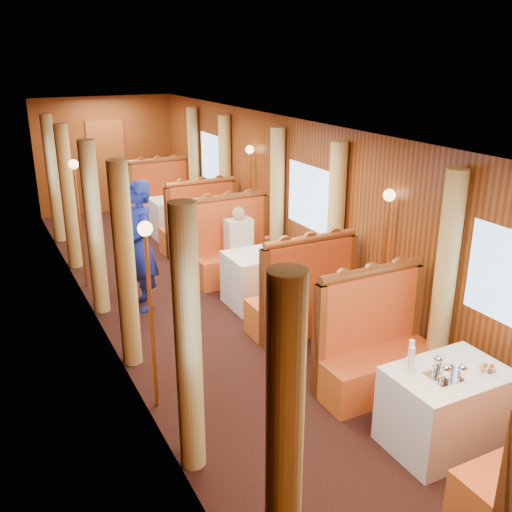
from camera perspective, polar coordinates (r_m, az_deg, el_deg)
floor at (r=7.92m, az=-4.03°, el=-5.63°), size 3.00×12.00×0.01m
ceiling at (r=7.21m, az=-4.51°, el=12.63°), size 3.00×12.00×0.01m
wall_far at (r=13.07m, az=-14.74°, el=9.74°), size 3.00×0.01×2.50m
wall_left at (r=7.05m, az=-15.55°, el=1.37°), size 0.01×12.00×2.50m
wall_right at (r=8.14m, az=5.54°, el=4.44°), size 0.01×12.00×2.50m
doorway_far at (r=13.09m, az=-14.61°, el=8.64°), size 0.80×0.04×2.00m
table_near at (r=5.56m, az=18.42°, el=-14.21°), size 1.05×0.72×0.75m
banquette_near_aft at (r=6.16m, az=11.81°, el=-9.46°), size 1.30×0.55×1.34m
table_mid at (r=8.06m, az=0.82°, el=-2.19°), size 1.05×0.72×0.75m
banquette_mid_fwd at (r=7.23m, az=4.58°, el=-4.51°), size 1.30×0.55×1.34m
banquette_mid_aft at (r=8.89m, az=-2.23°, el=0.28°), size 1.30×0.55×1.34m
table_far at (r=11.11m, az=-7.65°, el=3.87°), size 1.05×0.72×0.75m
banquette_far_fwd at (r=10.18m, az=-5.72°, el=2.75°), size 1.30×0.55×1.34m
banquette_far_aft at (r=12.03m, az=-9.30°, el=5.25°), size 1.30×0.55×1.34m
tea_tray at (r=5.28m, az=18.58°, el=-11.32°), size 0.35×0.27×0.01m
teapot_left at (r=5.19m, az=18.44°, el=-11.19°), size 0.15×0.11×0.12m
teapot_right at (r=5.26m, az=19.88°, el=-10.99°), size 0.14×0.11×0.11m
teapot_back at (r=5.31m, az=17.73°, el=-10.37°), size 0.17×0.14×0.12m
fruit_plate at (r=5.47m, az=22.12°, el=-10.49°), size 0.22×0.22×0.05m
cup_inboard at (r=5.17m, az=15.23°, el=-10.36°), size 0.08×0.08×0.26m
cup_outboard at (r=5.28m, az=15.20°, el=-9.66°), size 0.08×0.08×0.26m
rose_vase_mid at (r=7.85m, az=1.10°, el=1.50°), size 0.06×0.06×0.36m
rose_vase_far at (r=10.94m, az=-7.60°, el=6.61°), size 0.06×0.06×0.36m
window_left_near at (r=3.87m, az=-4.32°, el=-10.39°), size 0.01×1.20×0.90m
curtain_left_near_a at (r=3.49m, az=2.81°, el=-19.70°), size 0.22×0.22×2.35m
curtain_left_near_b at (r=4.68m, az=-6.80°, el=-8.68°), size 0.22×0.22×2.35m
curtain_right_near_b at (r=6.08m, az=18.33°, el=-2.64°), size 0.22×0.22×2.35m
window_left_mid at (r=7.00m, az=-15.57°, el=2.94°), size 0.01×1.20×0.90m
curtain_left_mid_a at (r=6.38m, az=-12.94°, el=-1.07°), size 0.22×0.22×2.35m
curtain_left_mid_b at (r=7.83m, az=-15.86°, el=2.58°), size 0.22×0.22×2.35m
window_right_mid at (r=8.08m, az=5.50°, el=5.80°), size 0.01×1.20×0.90m
curtain_right_mid_a at (r=7.47m, az=7.93°, el=2.34°), size 0.22×0.22×2.35m
curtain_right_mid_b at (r=8.74m, az=2.12°, el=5.10°), size 0.22×0.22×2.35m
window_left_far at (r=10.36m, az=-19.73°, el=7.85°), size 0.01×1.20×0.90m
curtain_left_far_a at (r=9.68m, az=-18.26°, el=5.56°), size 0.22×0.22×2.35m
curtain_left_far_b at (r=11.19m, az=-19.62°, el=7.23°), size 0.22×0.22×2.35m
window_right_far at (r=11.12m, az=-4.29°, el=9.70°), size 0.01×1.20×0.90m
curtain_right_far_a at (r=10.43m, az=-3.10°, el=7.51°), size 0.22×0.22×2.35m
curtain_right_far_b at (r=11.85m, az=-6.22°, el=8.91°), size 0.22×0.22×2.35m
sconce_left_fore at (r=5.42m, az=-10.70°, el=-2.31°), size 0.14×0.14×1.95m
sconce_right_fore at (r=6.69m, az=12.86°, el=1.82°), size 0.14×0.14×1.95m
sconce_left_aft at (r=8.70m, az=-17.45°, el=5.54°), size 0.14×0.14×1.95m
sconce_right_aft at (r=9.54m, az=-0.61°, el=7.65°), size 0.14×0.14×1.95m
steward at (r=7.89m, az=-11.51°, el=0.98°), size 0.45×0.67×1.80m
passenger at (r=8.60m, az=-1.65°, el=1.85°), size 0.40×0.44×0.76m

